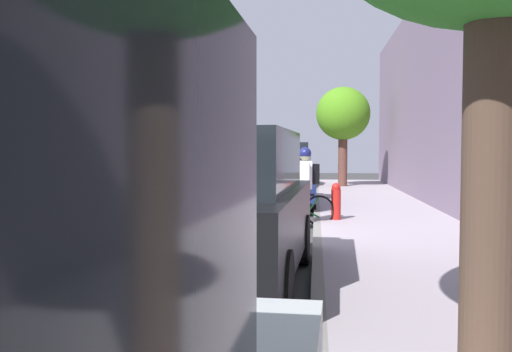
{
  "coord_description": "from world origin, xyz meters",
  "views": [
    {
      "loc": [
        1.91,
        -10.97,
        1.76
      ],
      "look_at": [
        0.48,
        2.11,
        1.1
      ],
      "focal_mm": 38.56,
      "sensor_mm": 36.0,
      "label": 1
    }
  ],
  "objects_px": {
    "parked_sedan_tan_far": "(292,171)",
    "street_tree_far_end": "(343,115)",
    "parked_pickup_dark_blue_mid": "(280,177)",
    "parked_suv_black_second": "(225,206)",
    "bicycle_at_curb": "(297,209)",
    "fire_hydrant": "(336,201)",
    "cyclist_with_backpack": "(306,178)"
  },
  "relations": [
    {
      "from": "parked_suv_black_second",
      "to": "parked_sedan_tan_far",
      "type": "distance_m",
      "value": 17.43
    },
    {
      "from": "parked_pickup_dark_blue_mid",
      "to": "fire_hydrant",
      "type": "relative_size",
      "value": 6.41
    },
    {
      "from": "bicycle_at_curb",
      "to": "street_tree_far_end",
      "type": "bearing_deg",
      "value": 82.12
    },
    {
      "from": "bicycle_at_curb",
      "to": "fire_hydrant",
      "type": "height_order",
      "value": "fire_hydrant"
    },
    {
      "from": "parked_pickup_dark_blue_mid",
      "to": "bicycle_at_curb",
      "type": "relative_size",
      "value": 3.11
    },
    {
      "from": "parked_suv_black_second",
      "to": "parked_sedan_tan_far",
      "type": "xyz_separation_m",
      "value": [
        0.08,
        17.43,
        -0.27
      ]
    },
    {
      "from": "street_tree_far_end",
      "to": "fire_hydrant",
      "type": "bearing_deg",
      "value": -93.46
    },
    {
      "from": "parked_pickup_dark_blue_mid",
      "to": "cyclist_with_backpack",
      "type": "distance_m",
      "value": 4.59
    },
    {
      "from": "bicycle_at_curb",
      "to": "parked_suv_black_second",
      "type": "bearing_deg",
      "value": -97.18
    },
    {
      "from": "parked_suv_black_second",
      "to": "parked_sedan_tan_far",
      "type": "height_order",
      "value": "parked_suv_black_second"
    },
    {
      "from": "parked_suv_black_second",
      "to": "parked_pickup_dark_blue_mid",
      "type": "height_order",
      "value": "parked_suv_black_second"
    },
    {
      "from": "fire_hydrant",
      "to": "cyclist_with_backpack",
      "type": "bearing_deg",
      "value": -142.58
    },
    {
      "from": "parked_suv_black_second",
      "to": "fire_hydrant",
      "type": "height_order",
      "value": "parked_suv_black_second"
    },
    {
      "from": "cyclist_with_backpack",
      "to": "street_tree_far_end",
      "type": "height_order",
      "value": "street_tree_far_end"
    },
    {
      "from": "parked_pickup_dark_blue_mid",
      "to": "street_tree_far_end",
      "type": "bearing_deg",
      "value": 73.07
    },
    {
      "from": "parked_suv_black_second",
      "to": "parked_pickup_dark_blue_mid",
      "type": "xyz_separation_m",
      "value": [
        0.06,
        9.74,
        -0.13
      ]
    },
    {
      "from": "parked_pickup_dark_blue_mid",
      "to": "fire_hydrant",
      "type": "height_order",
      "value": "parked_pickup_dark_blue_mid"
    },
    {
      "from": "street_tree_far_end",
      "to": "fire_hydrant",
      "type": "distance_m",
      "value": 11.68
    },
    {
      "from": "cyclist_with_backpack",
      "to": "street_tree_far_end",
      "type": "bearing_deg",
      "value": 83.47
    },
    {
      "from": "parked_sedan_tan_far",
      "to": "street_tree_far_end",
      "type": "bearing_deg",
      "value": -8.41
    },
    {
      "from": "parked_suv_black_second",
      "to": "fire_hydrant",
      "type": "distance_m",
      "value": 5.99
    },
    {
      "from": "parked_pickup_dark_blue_mid",
      "to": "parked_suv_black_second",
      "type": "bearing_deg",
      "value": -90.33
    },
    {
      "from": "parked_pickup_dark_blue_mid",
      "to": "bicycle_at_curb",
      "type": "xyz_separation_m",
      "value": [
        0.66,
        -4.06,
        -0.53
      ]
    },
    {
      "from": "parked_suv_black_second",
      "to": "cyclist_with_backpack",
      "type": "height_order",
      "value": "parked_suv_black_second"
    },
    {
      "from": "parked_sedan_tan_far",
      "to": "street_tree_far_end",
      "type": "height_order",
      "value": "street_tree_far_end"
    },
    {
      "from": "parked_pickup_dark_blue_mid",
      "to": "fire_hydrant",
      "type": "distance_m",
      "value": 4.3
    },
    {
      "from": "parked_pickup_dark_blue_mid",
      "to": "street_tree_far_end",
      "type": "height_order",
      "value": "street_tree_far_end"
    },
    {
      "from": "parked_suv_black_second",
      "to": "cyclist_with_backpack",
      "type": "bearing_deg",
      "value": 79.85
    },
    {
      "from": "cyclist_with_backpack",
      "to": "fire_hydrant",
      "type": "height_order",
      "value": "cyclist_with_backpack"
    },
    {
      "from": "parked_sedan_tan_far",
      "to": "bicycle_at_curb",
      "type": "xyz_separation_m",
      "value": [
        0.63,
        -11.75,
        -0.38
      ]
    },
    {
      "from": "parked_suv_black_second",
      "to": "parked_sedan_tan_far",
      "type": "relative_size",
      "value": 1.06
    },
    {
      "from": "parked_suv_black_second",
      "to": "cyclist_with_backpack",
      "type": "relative_size",
      "value": 2.67
    }
  ]
}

